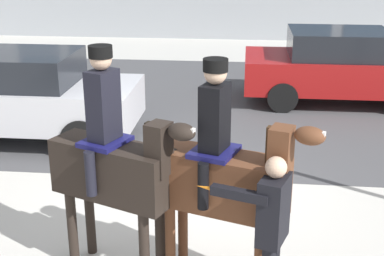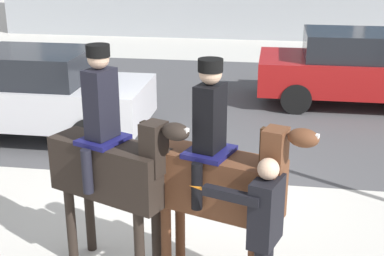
{
  "view_description": "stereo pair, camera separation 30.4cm",
  "coord_description": "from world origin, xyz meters",
  "px_view_note": "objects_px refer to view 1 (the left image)",
  "views": [
    {
      "loc": [
        0.83,
        -7.0,
        3.51
      ],
      "look_at": [
        0.24,
        -1.23,
        1.46
      ],
      "focal_mm": 50.0,
      "sensor_mm": 36.0,
      "label": 1
    },
    {
      "loc": [
        1.13,
        -6.96,
        3.51
      ],
      "look_at": [
        0.24,
        -1.23,
        1.46
      ],
      "focal_mm": 50.0,
      "sensor_mm": 36.0,
      "label": 2
    }
  ],
  "objects_px": {
    "pedestrian_bystander": "(271,226)",
    "street_car_near_lane": "(27,95)",
    "mounted_horse_companion": "(223,176)",
    "street_car_far_lane": "(340,66)",
    "mounted_horse_lead": "(114,164)"
  },
  "relations": [
    {
      "from": "pedestrian_bystander",
      "to": "street_car_near_lane",
      "type": "xyz_separation_m",
      "value": [
        -4.22,
        4.53,
        -0.14
      ]
    },
    {
      "from": "pedestrian_bystander",
      "to": "street_car_near_lane",
      "type": "distance_m",
      "value": 6.19
    },
    {
      "from": "mounted_horse_companion",
      "to": "street_car_near_lane",
      "type": "height_order",
      "value": "mounted_horse_companion"
    },
    {
      "from": "street_car_near_lane",
      "to": "street_car_far_lane",
      "type": "relative_size",
      "value": 0.92
    },
    {
      "from": "mounted_horse_lead",
      "to": "street_car_near_lane",
      "type": "height_order",
      "value": "mounted_horse_lead"
    },
    {
      "from": "pedestrian_bystander",
      "to": "street_car_far_lane",
      "type": "distance_m",
      "value": 7.81
    },
    {
      "from": "pedestrian_bystander",
      "to": "street_car_far_lane",
      "type": "xyz_separation_m",
      "value": [
        1.84,
        7.59,
        -0.15
      ]
    },
    {
      "from": "mounted_horse_lead",
      "to": "pedestrian_bystander",
      "type": "distance_m",
      "value": 1.74
    },
    {
      "from": "pedestrian_bystander",
      "to": "mounted_horse_lead",
      "type": "bearing_deg",
      "value": -0.23
    },
    {
      "from": "street_car_near_lane",
      "to": "mounted_horse_lead",
      "type": "bearing_deg",
      "value": -56.68
    },
    {
      "from": "mounted_horse_lead",
      "to": "mounted_horse_companion",
      "type": "relative_size",
      "value": 1.03
    },
    {
      "from": "mounted_horse_lead",
      "to": "pedestrian_bystander",
      "type": "xyz_separation_m",
      "value": [
        1.62,
        -0.57,
        -0.31
      ]
    },
    {
      "from": "street_car_far_lane",
      "to": "mounted_horse_lead",
      "type": "bearing_deg",
      "value": -116.22
    },
    {
      "from": "pedestrian_bystander",
      "to": "street_car_near_lane",
      "type": "height_order",
      "value": "pedestrian_bystander"
    },
    {
      "from": "pedestrian_bystander",
      "to": "street_car_far_lane",
      "type": "relative_size",
      "value": 0.39
    }
  ]
}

